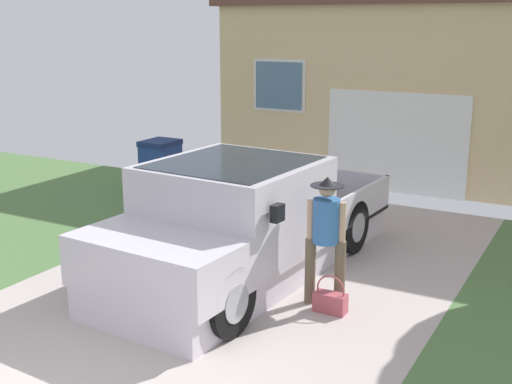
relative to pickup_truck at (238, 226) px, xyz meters
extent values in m
cube|color=#B7ACA5|center=(0.15, 0.08, -0.76)|extent=(5.20, 9.00, 0.06)
cube|color=silver|center=(0.02, 0.39, -0.52)|extent=(2.12, 5.19, 0.42)
cube|color=silver|center=(0.00, -0.07, 0.28)|extent=(2.09, 2.18, 1.18)
cube|color=#1E2833|center=(0.00, -0.07, 0.64)|extent=(1.84, 2.00, 0.50)
cube|color=silver|center=(-0.10, -1.63, -0.01)|extent=(2.03, 1.18, 0.60)
cube|color=black|center=(0.12, 1.94, -0.28)|extent=(2.08, 2.09, 0.06)
cube|color=silver|center=(1.07, 1.88, -0.04)|extent=(0.18, 1.97, 0.54)
cube|color=silver|center=(-0.83, 2.00, -0.04)|extent=(0.18, 1.97, 0.54)
cube|color=silver|center=(0.18, 2.90, -0.04)|extent=(1.96, 0.18, 0.54)
cube|color=black|center=(1.03, -0.86, 0.54)|extent=(0.11, 0.19, 0.20)
cylinder|color=black|center=(0.76, -1.52, -0.33)|extent=(0.31, 0.81, 0.80)
cylinder|color=#9E9EA3|center=(0.76, -1.52, -0.33)|extent=(0.31, 0.46, 0.44)
cylinder|color=black|center=(-0.94, -1.41, -0.33)|extent=(0.31, 0.81, 0.80)
cylinder|color=#9E9EA3|center=(-0.94, -1.41, -0.33)|extent=(0.31, 0.46, 0.44)
cylinder|color=black|center=(0.96, 1.69, -0.33)|extent=(0.31, 0.81, 0.80)
cylinder|color=#9E9EA3|center=(0.96, 1.69, -0.33)|extent=(0.31, 0.46, 0.44)
cylinder|color=black|center=(-0.74, 1.80, -0.33)|extent=(0.31, 0.81, 0.80)
cylinder|color=#9E9EA3|center=(-0.74, 1.80, -0.33)|extent=(0.31, 0.46, 0.44)
cylinder|color=brown|center=(1.55, -0.21, -0.32)|extent=(0.13, 0.13, 0.83)
cylinder|color=brown|center=(1.19, -0.29, -0.32)|extent=(0.13, 0.13, 0.83)
cylinder|color=#3870B2|center=(1.37, -0.25, 0.34)|extent=(0.32, 0.32, 0.54)
cylinder|color=tan|center=(1.56, -0.21, 0.29)|extent=(0.09, 0.09, 0.58)
cylinder|color=tan|center=(1.19, -0.29, 0.29)|extent=(0.09, 0.09, 0.58)
sphere|color=tan|center=(1.37, -0.25, 0.72)|extent=(0.19, 0.19, 0.19)
cylinder|color=#232328|center=(1.37, -0.25, 0.77)|extent=(0.40, 0.40, 0.01)
cone|color=#232328|center=(1.37, -0.25, 0.82)|extent=(0.20, 0.20, 0.11)
cube|color=#B24C56|center=(1.53, -0.42, -0.61)|extent=(0.39, 0.18, 0.24)
torus|color=#B24C56|center=(1.53, -0.42, -0.44)|extent=(0.35, 0.02, 0.35)
cube|color=#D8BA86|center=(1.01, 8.59, 1.12)|extent=(9.43, 6.09, 3.70)
cube|color=white|center=(0.44, 5.51, 0.28)|extent=(2.87, 0.06, 2.02)
cube|color=slate|center=(-2.20, 5.51, 1.30)|extent=(1.10, 0.05, 1.00)
cube|color=silver|center=(-2.20, 5.53, 1.30)|extent=(1.23, 0.02, 1.12)
cube|color=navy|center=(-3.53, 3.00, -0.18)|extent=(0.58, 0.68, 0.92)
cube|color=navy|center=(-3.53, 3.00, 0.33)|extent=(0.60, 0.71, 0.10)
cylinder|color=black|center=(-3.75, 2.73, -0.64)|extent=(0.05, 0.18, 0.18)
cylinder|color=black|center=(-3.31, 2.73, -0.64)|extent=(0.05, 0.18, 0.18)
camera|label=1|loc=(4.23, -7.15, 2.62)|focal=45.90mm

